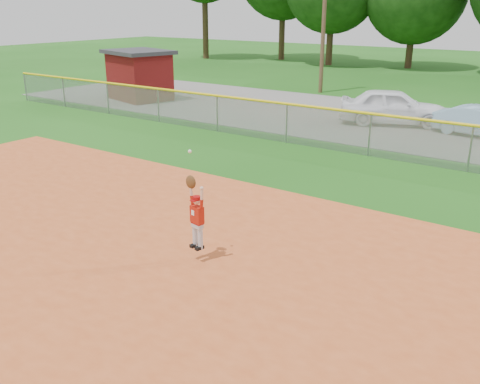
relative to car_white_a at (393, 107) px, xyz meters
The scene contains 7 objects.
ground 15.58m from the car_white_a, 85.72° to the right, with size 120.00×120.00×0.00m, color #1B5513.
clay_infield 18.57m from the car_white_a, 86.41° to the right, with size 24.00×16.00×0.04m, color #C04F22.
parking_strip 1.49m from the car_white_a, 22.65° to the left, with size 44.00×10.00×0.03m, color slate.
car_white_a is the anchor object (origin of this frame).
utility_shed 13.95m from the car_white_a, behind, with size 4.21×3.64×2.71m.
outfield_fence 5.64m from the car_white_a, 78.11° to the right, with size 40.06×0.10×1.55m.
ballplayer 15.38m from the car_white_a, 84.53° to the right, with size 0.51×0.26×2.04m.
Camera 1 is at (6.77, -7.45, 5.03)m, focal length 40.00 mm.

